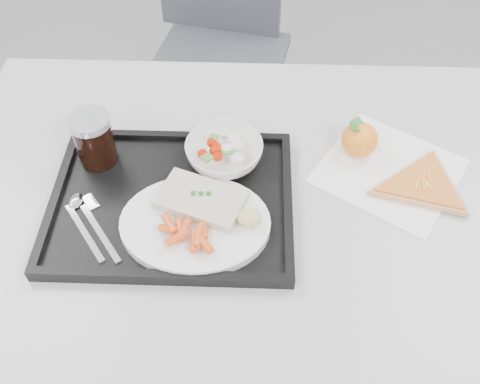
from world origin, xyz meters
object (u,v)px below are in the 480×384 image
table (247,209)px  pizza_slice (423,185)px  chair (218,28)px  tray (172,202)px  dinner_plate (195,224)px  salad_bowl (224,153)px  cola_glass (94,139)px  tangerine (360,139)px

table → pizza_slice: size_ratio=4.50×
chair → tray: chair is taller
dinner_plate → salad_bowl: size_ratio=1.78×
dinner_plate → salad_bowl: 0.17m
chair → cola_glass: size_ratio=8.61×
tray → dinner_plate: size_ratio=1.67×
salad_bowl → pizza_slice: (0.39, -0.05, -0.03)m
pizza_slice → chair: bearing=117.6°
salad_bowl → tangerine: tangerine is taller
salad_bowl → tray: bearing=-132.0°
dinner_plate → salad_bowl: (0.04, 0.17, 0.01)m
table → tray: tray is taller
chair → cola_glass: (-0.18, -0.82, 0.28)m
chair → pizza_slice: (0.45, -0.87, 0.22)m
cola_glass → tangerine: bearing=5.7°
tangerine → tray: bearing=-157.1°
table → chair: size_ratio=1.29×
chair → salad_bowl: (0.07, -0.82, 0.25)m
tray → dinner_plate: 0.08m
tray → pizza_slice: tray is taller
chair → pizza_slice: 1.01m
chair → cola_glass: 0.89m
tangerine → pizza_slice: bearing=-40.4°
tangerine → chair: bearing=113.7°
chair → tray: 0.95m
table → dinner_plate: (-0.09, -0.11, 0.09)m
table → dinner_plate: 0.17m
chair → tangerine: 0.88m
cola_glass → tangerine: size_ratio=1.20×
table → salad_bowl: size_ratio=7.89×
salad_bowl → pizza_slice: size_ratio=0.57×
salad_bowl → tangerine: (0.27, 0.05, -0.00)m
salad_bowl → cola_glass: cola_glass is taller
tray → cola_glass: bearing=147.1°
salad_bowl → tangerine: 0.28m
cola_glass → tray: bearing=-32.9°
tray → cola_glass: 0.20m
table → tray: 0.17m
table → tangerine: bearing=25.3°
tangerine → pizza_slice: size_ratio=0.34×
table → cola_glass: 0.33m
chair → tray: (-0.03, -0.93, 0.22)m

